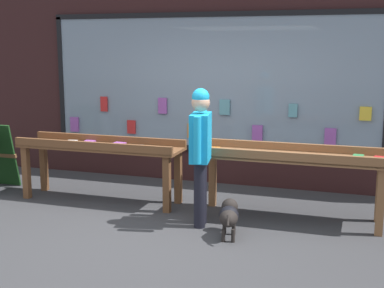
{
  "coord_description": "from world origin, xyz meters",
  "views": [
    {
      "loc": [
        2.22,
        -5.75,
        2.19
      ],
      "look_at": [
        0.1,
        0.64,
        0.94
      ],
      "focal_mm": 50.0,
      "sensor_mm": 36.0,
      "label": 1
    }
  ],
  "objects_px": {
    "display_table_left": "(100,151)",
    "display_table_right": "(290,162)",
    "small_dog": "(229,215)",
    "person_browsing": "(201,146)"
  },
  "relations": [
    {
      "from": "display_table_left",
      "to": "display_table_right",
      "type": "relative_size",
      "value": 1.0
    },
    {
      "from": "display_table_left",
      "to": "person_browsing",
      "type": "bearing_deg",
      "value": -18.86
    },
    {
      "from": "small_dog",
      "to": "display_table_left",
      "type": "bearing_deg",
      "value": 55.53
    },
    {
      "from": "person_browsing",
      "to": "small_dog",
      "type": "xyz_separation_m",
      "value": [
        0.44,
        -0.29,
        -0.73
      ]
    },
    {
      "from": "display_table_left",
      "to": "small_dog",
      "type": "xyz_separation_m",
      "value": [
        2.1,
        -0.86,
        -0.45
      ]
    },
    {
      "from": "display_table_right",
      "to": "small_dog",
      "type": "relative_size",
      "value": 3.84
    },
    {
      "from": "display_table_left",
      "to": "display_table_right",
      "type": "xyz_separation_m",
      "value": [
        2.67,
        -0.0,
        0.03
      ]
    },
    {
      "from": "display_table_left",
      "to": "display_table_right",
      "type": "height_order",
      "value": "display_table_right"
    },
    {
      "from": "display_table_left",
      "to": "person_browsing",
      "type": "xyz_separation_m",
      "value": [
        1.66,
        -0.57,
        0.27
      ]
    },
    {
      "from": "person_browsing",
      "to": "small_dog",
      "type": "distance_m",
      "value": 0.9
    }
  ]
}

